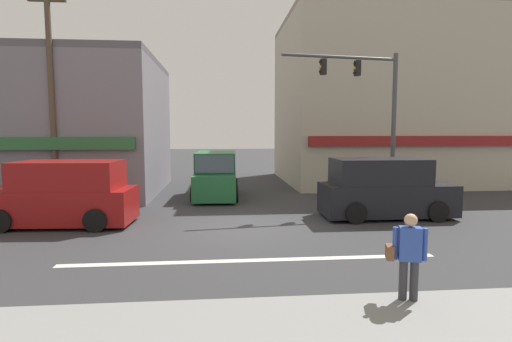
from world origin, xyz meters
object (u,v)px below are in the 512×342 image
traffic_light_mast (373,104)px  van_approaching_near (216,176)px  van_parked_curbside (64,195)px  utility_pole_far_right (359,118)px  pedestrian_foreground_with_bag (408,255)px  van_waiting_far (384,189)px  utility_pole_near_left (52,98)px

traffic_light_mast → van_approaching_near: traffic_light_mast is taller
traffic_light_mast → van_parked_curbside: (-11.21, -2.35, -3.17)m
traffic_light_mast → van_parked_curbside: traffic_light_mast is taller
utility_pole_far_right → pedestrian_foreground_with_bag: size_ratio=4.41×
traffic_light_mast → van_approaching_near: bearing=154.7°
van_parked_curbside → pedestrian_foreground_with_bag: 10.81m
traffic_light_mast → van_waiting_far: bearing=-98.4°
utility_pole_near_left → van_approaching_near: size_ratio=1.81×
utility_pole_far_right → van_parked_curbside: utility_pole_far_right is taller
utility_pole_near_left → pedestrian_foreground_with_bag: 14.31m
utility_pole_near_left → utility_pole_far_right: utility_pole_near_left is taller
utility_pole_near_left → utility_pole_far_right: size_ratio=1.15×
utility_pole_near_left → van_parked_curbside: utility_pole_near_left is taller
van_approaching_near → van_waiting_far: size_ratio=1.01×
van_parked_curbside → utility_pole_near_left: bearing=115.1°
traffic_light_mast → pedestrian_foreground_with_bag: (-2.95, -9.32, -3.22)m
van_parked_curbside → van_waiting_far: bearing=1.4°
pedestrian_foreground_with_bag → van_waiting_far: bearing=69.9°
van_waiting_far → van_parked_curbside: size_ratio=0.98×
utility_pole_far_right → pedestrian_foreground_with_bag: 16.45m
utility_pole_far_right → traffic_light_mast: size_ratio=1.19×
utility_pole_near_left → van_parked_curbside: size_ratio=1.79×
pedestrian_foreground_with_bag → utility_pole_near_left: bearing=134.1°
traffic_light_mast → utility_pole_near_left: bearing=177.0°
traffic_light_mast → van_approaching_near: 7.67m
utility_pole_far_right → utility_pole_near_left: bearing=-158.8°
pedestrian_foreground_with_bag → traffic_light_mast: bearing=72.4°
utility_pole_near_left → pedestrian_foreground_with_bag: (9.68, -9.98, -3.41)m
utility_pole_far_right → van_approaching_near: bearing=-158.0°
van_waiting_far → van_parked_curbside: (-10.91, -0.26, 0.00)m
utility_pole_near_left → traffic_light_mast: size_ratio=1.36×
utility_pole_near_left → pedestrian_foreground_with_bag: size_ratio=5.05×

